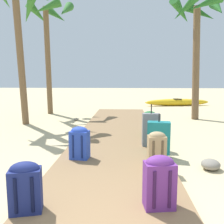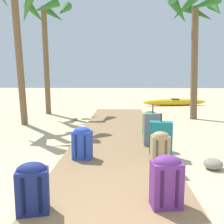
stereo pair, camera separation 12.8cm
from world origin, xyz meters
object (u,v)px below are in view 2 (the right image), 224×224
(backpack_green, at_px, (150,123))
(palm_tree_far_left, at_px, (46,21))
(backpack_navy, at_px, (33,186))
(suitcase_teal, at_px, (161,137))
(kayak, at_px, (174,102))
(backpack_blue, at_px, (82,142))
(suitcase_grey, at_px, (152,129))
(backpack_purple, at_px, (167,180))
(backpack_tan, at_px, (160,149))
(palm_tree_far_right, at_px, (196,22))

(backpack_green, xyz_separation_m, palm_tree_far_left, (-3.68, 3.99, 3.30))
(palm_tree_far_left, bearing_deg, backpack_navy, -74.85)
(suitcase_teal, xyz_separation_m, kayak, (2.15, 8.74, -0.19))
(backpack_blue, xyz_separation_m, palm_tree_far_left, (-2.29, 5.78, 3.32))
(suitcase_grey, relative_size, backpack_navy, 1.58)
(backpack_purple, bearing_deg, palm_tree_far_left, 115.20)
(backpack_purple, height_order, backpack_tan, backpack_purple)
(backpack_purple, relative_size, suitcase_teal, 0.78)
(backpack_green, height_order, kayak, backpack_green)
(backpack_navy, bearing_deg, palm_tree_far_left, 105.15)
(palm_tree_far_left, height_order, kayak, palm_tree_far_left)
(backpack_blue, relative_size, palm_tree_far_left, 0.12)
(backpack_blue, relative_size, backpack_navy, 1.04)
(backpack_tan, bearing_deg, suitcase_grey, 88.31)
(palm_tree_far_right, xyz_separation_m, palm_tree_far_left, (-5.61, 0.79, 0.25))
(suitcase_grey, relative_size, palm_tree_far_right, 0.20)
(palm_tree_far_right, relative_size, kayak, 1.23)
(suitcase_teal, height_order, kayak, suitcase_teal)
(backpack_tan, relative_size, suitcase_grey, 0.67)
(backpack_green, bearing_deg, palm_tree_far_left, 132.73)
(kayak, bearing_deg, backpack_navy, -109.38)
(backpack_tan, bearing_deg, backpack_navy, -138.19)
(suitcase_grey, distance_m, suitcase_teal, 0.54)
(palm_tree_far_left, distance_m, kayak, 7.61)
(backpack_tan, xyz_separation_m, suitcase_grey, (0.04, 1.28, 0.04))
(palm_tree_far_left, bearing_deg, palm_tree_far_right, -8.02)
(backpack_green, xyz_separation_m, kayak, (2.18, 7.33, -0.21))
(suitcase_teal, relative_size, palm_tree_far_right, 0.17)
(backpack_tan, height_order, palm_tree_far_left, palm_tree_far_left)
(backpack_blue, height_order, palm_tree_far_right, palm_tree_far_right)
(suitcase_grey, bearing_deg, palm_tree_far_left, 126.66)
(palm_tree_far_right, bearing_deg, palm_tree_far_left, 171.98)
(suitcase_grey, relative_size, suitcase_teal, 1.15)
(suitcase_grey, height_order, kayak, suitcase_grey)
(backpack_navy, distance_m, kayak, 11.54)
(backpack_navy, distance_m, suitcase_teal, 2.72)
(backpack_navy, distance_m, backpack_green, 3.91)
(kayak, bearing_deg, suitcase_teal, -103.80)
(palm_tree_far_left, bearing_deg, backpack_purple, -64.80)
(backpack_tan, relative_size, backpack_green, 0.95)
(suitcase_teal, height_order, palm_tree_far_right, palm_tree_far_right)
(suitcase_grey, distance_m, palm_tree_far_left, 6.91)
(suitcase_grey, bearing_deg, backpack_blue, -146.08)
(backpack_tan, xyz_separation_m, backpack_navy, (-1.55, -1.39, -0.01))
(backpack_purple, bearing_deg, kayak, 77.38)
(backpack_green, bearing_deg, palm_tree_far_right, 58.93)
(kayak, bearing_deg, backpack_green, -106.58)
(backpack_tan, height_order, backpack_green, backpack_green)
(backpack_purple, distance_m, suitcase_teal, 1.98)
(backpack_blue, xyz_separation_m, suitcase_grey, (1.34, 0.90, 0.04))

